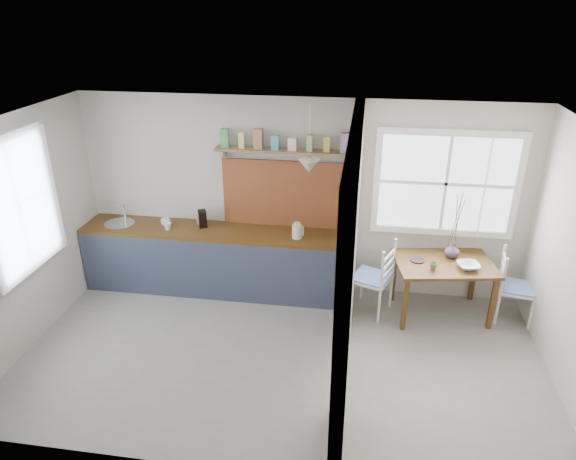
# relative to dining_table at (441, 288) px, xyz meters

# --- Properties ---
(floor) EXTENTS (5.80, 3.20, 0.01)m
(floor) POSITION_rel_dining_table_xyz_m (-1.84, -1.14, -0.37)
(floor) COLOR gray
(floor) RESTS_ON ground
(ceiling) EXTENTS (5.80, 3.20, 0.01)m
(ceiling) POSITION_rel_dining_table_xyz_m (-1.84, -1.14, 2.23)
(ceiling) COLOR beige
(ceiling) RESTS_ON walls
(walls) EXTENTS (5.81, 3.21, 2.60)m
(walls) POSITION_rel_dining_table_xyz_m (-1.84, -1.14, 0.93)
(walls) COLOR beige
(walls) RESTS_ON floor
(partition) EXTENTS (0.12, 3.20, 2.60)m
(partition) POSITION_rel_dining_table_xyz_m (-1.14, -1.08, 1.08)
(partition) COLOR beige
(partition) RESTS_ON floor
(kitchen_window) EXTENTS (0.10, 1.16, 1.50)m
(kitchen_window) POSITION_rel_dining_table_xyz_m (-4.71, -1.14, 1.28)
(kitchen_window) COLOR white
(kitchen_window) RESTS_ON walls
(nook_window) EXTENTS (1.76, 0.10, 1.30)m
(nook_window) POSITION_rel_dining_table_xyz_m (-0.04, 0.42, 1.23)
(nook_window) COLOR white
(nook_window) RESTS_ON walls
(counter) EXTENTS (3.50, 0.60, 0.90)m
(counter) POSITION_rel_dining_table_xyz_m (-2.97, 0.19, 0.09)
(counter) COLOR #5D3912
(counter) RESTS_ON floor
(sink) EXTENTS (0.40, 0.40, 0.02)m
(sink) POSITION_rel_dining_table_xyz_m (-4.27, 0.16, 0.52)
(sink) COLOR silver
(sink) RESTS_ON counter
(backsplash) EXTENTS (1.65, 0.03, 0.90)m
(backsplash) POSITION_rel_dining_table_xyz_m (-2.05, 0.44, 0.98)
(backsplash) COLOR #994A24
(backsplash) RESTS_ON walls
(shelf) EXTENTS (1.75, 0.20, 0.21)m
(shelf) POSITION_rel_dining_table_xyz_m (-2.05, 0.35, 1.64)
(shelf) COLOR #87694A
(shelf) RESTS_ON walls
(pendant_lamp) EXTENTS (0.26, 0.26, 0.16)m
(pendant_lamp) POSITION_rel_dining_table_xyz_m (-1.69, 0.01, 1.51)
(pendant_lamp) COLOR beige
(pendant_lamp) RESTS_ON ceiling
(utensil_rail) EXTENTS (0.02, 0.50, 0.02)m
(utensil_rail) POSITION_rel_dining_table_xyz_m (-1.23, -0.24, 1.08)
(utensil_rail) COLOR silver
(utensil_rail) RESTS_ON partition
(dining_table) EXTENTS (1.29, 0.97, 0.73)m
(dining_table) POSITION_rel_dining_table_xyz_m (0.00, 0.00, 0.00)
(dining_table) COLOR #5D3912
(dining_table) RESTS_ON floor
(chair_left) EXTENTS (0.58, 0.58, 0.98)m
(chair_left) POSITION_rel_dining_table_xyz_m (-0.87, -0.05, 0.12)
(chair_left) COLOR white
(chair_left) RESTS_ON floor
(chair_right) EXTENTS (0.48, 0.48, 0.92)m
(chair_right) POSITION_rel_dining_table_xyz_m (0.89, 0.02, 0.09)
(chair_right) COLOR white
(chair_right) RESTS_ON floor
(kettle) EXTENTS (0.20, 0.17, 0.21)m
(kettle) POSITION_rel_dining_table_xyz_m (-1.84, 0.08, 0.64)
(kettle) COLOR silver
(kettle) RESTS_ON counter
(mug_a) EXTENTS (0.12, 0.12, 0.10)m
(mug_a) POSITION_rel_dining_table_xyz_m (-3.56, 0.07, 0.58)
(mug_a) COLOR white
(mug_a) RESTS_ON counter
(mug_b) EXTENTS (0.12, 0.12, 0.09)m
(mug_b) POSITION_rel_dining_table_xyz_m (-3.63, 0.20, 0.58)
(mug_b) COLOR white
(mug_b) RESTS_ON counter
(knife_block) EXTENTS (0.15, 0.17, 0.22)m
(knife_block) POSITION_rel_dining_table_xyz_m (-3.13, 0.24, 0.65)
(knife_block) COLOR black
(knife_block) RESTS_ON counter
(jar) EXTENTS (0.11, 0.11, 0.17)m
(jar) POSITION_rel_dining_table_xyz_m (-3.18, 0.32, 0.62)
(jar) COLOR tan
(jar) RESTS_ON counter
(towel_magenta) EXTENTS (0.02, 0.03, 0.59)m
(towel_magenta) POSITION_rel_dining_table_xyz_m (-1.26, -0.15, -0.09)
(towel_magenta) COLOR #B81350
(towel_magenta) RESTS_ON counter
(towel_orange) EXTENTS (0.02, 0.03, 0.54)m
(towel_orange) POSITION_rel_dining_table_xyz_m (-1.26, -0.18, -0.12)
(towel_orange) COLOR orange
(towel_orange) RESTS_ON counter
(bowl) EXTENTS (0.30, 0.30, 0.06)m
(bowl) POSITION_rel_dining_table_xyz_m (0.26, -0.11, 0.40)
(bowl) COLOR white
(bowl) RESTS_ON dining_table
(table_cup) EXTENTS (0.12, 0.12, 0.09)m
(table_cup) POSITION_rel_dining_table_xyz_m (-0.16, -0.19, 0.41)
(table_cup) COLOR #5E8B5A
(table_cup) RESTS_ON dining_table
(plate) EXTENTS (0.21, 0.21, 0.01)m
(plate) POSITION_rel_dining_table_xyz_m (-0.33, -0.00, 0.37)
(plate) COLOR black
(plate) RESTS_ON dining_table
(vase) EXTENTS (0.23, 0.23, 0.19)m
(vase) POSITION_rel_dining_table_xyz_m (0.10, 0.16, 0.46)
(vase) COLOR #583C5C
(vase) RESTS_ON dining_table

